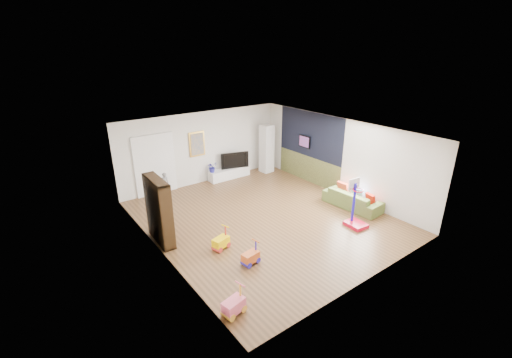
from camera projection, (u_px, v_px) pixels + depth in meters
floor at (264, 218)px, 10.51m from camera, size 6.50×7.50×0.00m
ceiling at (265, 132)px, 9.52m from camera, size 6.50×7.50×0.00m
wall_back at (203, 148)px, 12.82m from camera, size 6.50×0.00×2.70m
wall_front at (373, 228)px, 7.22m from camera, size 6.50×0.00×2.70m
wall_left at (158, 206)px, 8.21m from camera, size 0.00×7.50×2.70m
wall_right at (338, 157)px, 11.82m from camera, size 0.00×7.50×2.70m
navy_accent at (310, 135)px, 12.68m from camera, size 0.01×3.20×1.70m
olive_wainscot at (308, 169)px, 13.17m from camera, size 0.01×3.20×1.00m
doorway at (155, 166)px, 11.84m from camera, size 1.45×0.06×2.10m
painting_back at (197, 144)px, 12.58m from camera, size 0.62×0.06×0.92m
artwork_right at (304, 142)px, 12.90m from camera, size 0.04×0.56×0.46m
media_console at (229, 173)px, 13.58m from camera, size 1.71×0.43×0.40m
tall_cabinet at (267, 149)px, 14.00m from camera, size 0.49×0.49×1.98m
bookshelf at (159, 211)px, 8.96m from camera, size 0.36×1.24×1.79m
sofa at (352, 199)px, 11.10m from camera, size 0.86×1.96×0.56m
basketball_hoop at (358, 204)px, 9.76m from camera, size 0.53×0.63×1.43m
ride_on_yellow at (221, 239)px, 8.81m from camera, size 0.50×0.38×0.59m
ride_on_orange at (250, 254)px, 8.20m from camera, size 0.46×0.32×0.57m
ride_on_pink at (233, 301)px, 6.65m from camera, size 0.50×0.37×0.61m
child at (165, 184)px, 11.90m from camera, size 0.33×0.23×0.86m
tv at (234, 160)px, 13.52m from camera, size 1.11×0.45×0.64m
vase_plant at (212, 167)px, 13.04m from camera, size 0.44×0.40×0.42m
pillow_left at (370, 199)px, 10.73m from camera, size 0.16×0.36×0.34m
pillow_center at (358, 193)px, 11.14m from camera, size 0.19×0.41×0.40m
pillow_right at (343, 188)px, 11.59m from camera, size 0.13×0.40×0.39m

